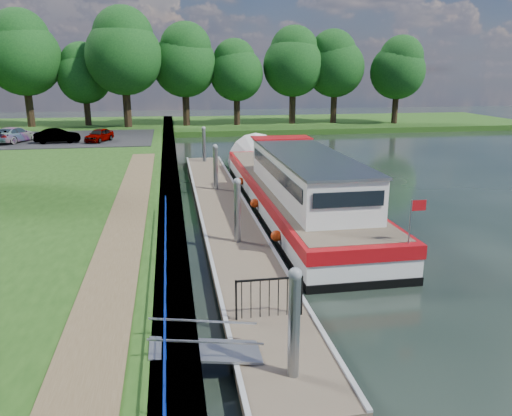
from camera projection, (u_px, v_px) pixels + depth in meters
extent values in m
plane|color=black|center=(287.00, 377.00, 11.61)|extent=(160.00, 160.00, 0.00)
cube|color=#473D2D|center=(171.00, 203.00, 25.32)|extent=(1.10, 90.00, 0.78)
cube|color=#204513|center=(285.00, 124.00, 62.86)|extent=(60.00, 18.00, 0.60)
cube|color=brown|center=(121.00, 242.00, 18.26)|extent=(1.60, 40.00, 0.05)
cube|color=black|center=(75.00, 139.00, 45.65)|extent=(14.00, 12.00, 0.06)
cube|color=#0C2DBF|center=(165.00, 276.00, 13.61)|extent=(0.04, 18.00, 0.04)
cube|color=#0C2DBF|center=(166.00, 288.00, 13.70)|extent=(0.03, 18.00, 0.03)
cylinder|color=#0C2DBF|center=(165.00, 403.00, 8.95)|extent=(0.04, 0.04, 0.72)
cylinder|color=#0C2DBF|center=(165.00, 345.00, 10.85)|extent=(0.04, 0.04, 0.72)
cylinder|color=#0C2DBF|center=(165.00, 304.00, 12.75)|extent=(0.04, 0.04, 0.72)
cylinder|color=#0C2DBF|center=(166.00, 273.00, 14.65)|extent=(0.04, 0.04, 0.72)
cylinder|color=#0C2DBF|center=(166.00, 250.00, 16.54)|extent=(0.04, 0.04, 0.72)
cylinder|color=#0C2DBF|center=(166.00, 231.00, 18.44)|extent=(0.04, 0.04, 0.72)
cylinder|color=#0C2DBF|center=(166.00, 216.00, 20.34)|extent=(0.04, 0.04, 0.72)
cylinder|color=#0C2DBF|center=(166.00, 204.00, 22.24)|extent=(0.04, 0.04, 0.72)
cube|color=brown|center=(225.00, 213.00, 23.87)|extent=(2.50, 30.00, 0.24)
cube|color=#9EA0A3|center=(278.00, 352.00, 12.54)|extent=(2.30, 5.00, 0.30)
cube|color=#9EA0A3|center=(236.00, 246.00, 20.14)|extent=(2.30, 5.00, 0.30)
cube|color=#9EA0A3|center=(217.00, 197.00, 27.73)|extent=(2.30, 5.00, 0.30)
cube|color=#9EA0A3|center=(206.00, 170.00, 35.32)|extent=(2.30, 5.00, 0.30)
cube|color=#9EA0A3|center=(249.00, 209.00, 24.03)|extent=(0.12, 30.00, 0.06)
cube|color=#9EA0A3|center=(200.00, 211.00, 23.63)|extent=(0.12, 30.00, 0.06)
cylinder|color=gray|center=(294.00, 347.00, 10.84)|extent=(0.26, 0.26, 3.40)
sphere|color=gray|center=(295.00, 274.00, 10.38)|extent=(0.30, 0.30, 0.30)
cylinder|color=gray|center=(238.00, 224.00, 19.38)|extent=(0.26, 0.26, 3.40)
sphere|color=gray|center=(237.00, 182.00, 18.92)|extent=(0.30, 0.30, 0.30)
cylinder|color=gray|center=(216.00, 177.00, 27.92)|extent=(0.26, 0.26, 3.40)
sphere|color=gray|center=(215.00, 147.00, 27.47)|extent=(0.30, 0.30, 0.30)
cylinder|color=gray|center=(204.00, 152.00, 36.46)|extent=(0.26, 0.26, 3.40)
sphere|color=gray|center=(204.00, 128.00, 36.01)|extent=(0.30, 0.30, 0.30)
cube|color=#A5A8AD|center=(206.00, 350.00, 11.62)|extent=(2.58, 1.00, 0.43)
cube|color=#A5A8AD|center=(207.00, 342.00, 11.03)|extent=(2.58, 0.04, 0.41)
cube|color=#A5A8AD|center=(204.00, 321.00, 11.94)|extent=(2.58, 0.04, 0.41)
cube|color=black|center=(236.00, 300.00, 13.28)|extent=(0.05, 0.05, 1.15)
cube|color=black|center=(302.00, 295.00, 13.58)|extent=(0.05, 0.05, 1.15)
cube|color=black|center=(269.00, 279.00, 13.29)|extent=(1.85, 0.05, 0.05)
cube|color=black|center=(242.00, 300.00, 13.31)|extent=(0.02, 0.02, 1.10)
cube|color=black|center=(251.00, 299.00, 13.35)|extent=(0.02, 0.02, 1.10)
cube|color=black|center=(260.00, 298.00, 13.39)|extent=(0.02, 0.02, 1.10)
cube|color=black|center=(269.00, 298.00, 13.43)|extent=(0.02, 0.02, 1.10)
cube|color=black|center=(278.00, 297.00, 13.47)|extent=(0.02, 0.02, 1.10)
cube|color=black|center=(287.00, 296.00, 13.51)|extent=(0.02, 0.02, 1.10)
cube|color=black|center=(296.00, 296.00, 13.56)|extent=(0.02, 0.02, 1.10)
cube|color=black|center=(292.00, 208.00, 25.65)|extent=(4.00, 20.00, 0.55)
cube|color=silver|center=(292.00, 197.00, 25.49)|extent=(3.96, 19.90, 0.65)
cube|color=#A30B10|center=(292.00, 186.00, 25.34)|extent=(4.04, 20.00, 0.48)
cube|color=brown|center=(293.00, 182.00, 25.28)|extent=(3.68, 19.20, 0.04)
cone|color=silver|center=(257.00, 162.00, 35.38)|extent=(4.00, 1.50, 4.00)
cube|color=silver|center=(306.00, 175.00, 22.67)|extent=(3.00, 11.00, 1.75)
cube|color=gray|center=(307.00, 155.00, 22.42)|extent=(3.10, 11.20, 0.10)
cube|color=black|center=(274.00, 170.00, 22.35)|extent=(0.04, 10.00, 0.55)
cube|color=black|center=(338.00, 168.00, 22.85)|extent=(0.04, 10.00, 0.55)
cube|color=black|center=(280.00, 150.00, 27.87)|extent=(2.60, 0.04, 0.55)
cube|color=black|center=(349.00, 200.00, 17.33)|extent=(2.60, 0.04, 0.55)
cube|color=#A30B10|center=(281.00, 138.00, 27.34)|extent=(3.20, 1.60, 0.06)
cylinder|color=gray|center=(410.00, 222.00, 16.12)|extent=(0.05, 0.05, 1.50)
cube|color=#A30B10|center=(419.00, 205.00, 16.02)|extent=(0.50, 0.02, 0.35)
sphere|color=#E43D0C|center=(276.00, 236.00, 19.44)|extent=(0.44, 0.44, 0.44)
sphere|color=#E43D0C|center=(255.00, 203.00, 24.19)|extent=(0.44, 0.44, 0.44)
sphere|color=#E43D0C|center=(240.00, 181.00, 28.93)|extent=(0.44, 0.44, 0.44)
imported|color=#594C47|center=(298.00, 192.00, 19.44)|extent=(0.62, 0.74, 1.72)
cylinder|color=#332316|center=(30.00, 109.00, 54.86)|extent=(0.83, 0.83, 4.21)
sphere|color=#113914|center=(24.00, 58.00, 53.41)|extent=(7.95, 7.95, 7.95)
sphere|color=#113914|center=(19.00, 39.00, 52.94)|extent=(6.31, 6.31, 6.31)
cylinder|color=#332316|center=(88.00, 113.00, 56.48)|extent=(0.70, 0.70, 3.10)
sphere|color=#113914|center=(84.00, 77.00, 55.41)|extent=(5.85, 5.85, 5.85)
sphere|color=#113914|center=(82.00, 63.00, 55.15)|extent=(4.65, 4.65, 4.65)
cylinder|color=#332316|center=(127.00, 109.00, 54.69)|extent=(0.84, 0.84, 4.29)
sphere|color=#113914|center=(124.00, 57.00, 53.22)|extent=(8.10, 8.10, 8.10)
sphere|color=#113914|center=(123.00, 37.00, 52.83)|extent=(6.44, 6.44, 6.44)
cylinder|color=#332316|center=(186.00, 109.00, 57.71)|extent=(0.79, 0.79, 3.83)
sphere|color=#113914|center=(185.00, 65.00, 56.40)|extent=(7.24, 7.24, 7.24)
sphere|color=#113914|center=(186.00, 48.00, 55.73)|extent=(5.75, 5.75, 5.75)
cylinder|color=#332316|center=(237.00, 111.00, 58.51)|extent=(0.72, 0.72, 3.26)
sphere|color=#113914|center=(237.00, 74.00, 57.39)|extent=(6.16, 6.16, 6.16)
sphere|color=#113914|center=(234.00, 60.00, 57.18)|extent=(4.89, 4.89, 4.89)
cylinder|color=#332316|center=(292.00, 108.00, 59.83)|extent=(0.78, 0.78, 3.77)
sphere|color=#113914|center=(293.00, 66.00, 58.53)|extent=(7.13, 7.13, 7.13)
sphere|color=#113914|center=(294.00, 50.00, 58.30)|extent=(5.66, 5.66, 5.66)
cylinder|color=#332316|center=(334.00, 108.00, 60.71)|extent=(0.77, 0.77, 3.65)
sphere|color=#113914|center=(335.00, 68.00, 59.46)|extent=(6.89, 6.89, 6.89)
sphere|color=#113914|center=(333.00, 53.00, 58.95)|extent=(5.47, 5.47, 5.47)
cylinder|color=#332316|center=(395.00, 109.00, 60.13)|extent=(0.74, 0.74, 3.41)
sphere|color=#113914|center=(398.00, 72.00, 58.96)|extent=(6.43, 6.43, 6.43)
sphere|color=#113914|center=(401.00, 57.00, 58.36)|extent=(5.11, 5.11, 5.11)
imported|color=#999999|center=(99.00, 135.00, 43.38)|extent=(2.48, 3.59, 1.14)
imported|color=#999999|center=(57.00, 136.00, 42.63)|extent=(3.76, 1.55, 1.21)
imported|color=#999999|center=(15.00, 134.00, 43.09)|extent=(3.39, 4.86, 1.31)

